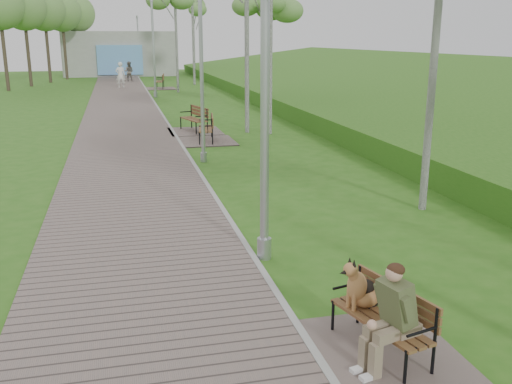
# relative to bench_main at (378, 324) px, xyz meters

# --- Properties ---
(ground) EXTENTS (120.00, 120.00, 0.00)m
(ground) POSITION_rel_bench_main_xyz_m (-0.67, 0.19, -0.39)
(ground) COLOR #2D6317
(ground) RESTS_ON ground
(walkway) EXTENTS (3.50, 67.00, 0.04)m
(walkway) POSITION_rel_bench_main_xyz_m (-2.42, 21.69, -0.37)
(walkway) COLOR #70615B
(walkway) RESTS_ON ground
(kerb) EXTENTS (0.10, 67.00, 0.05)m
(kerb) POSITION_rel_bench_main_xyz_m (-0.67, 21.69, -0.37)
(kerb) COLOR #999993
(kerb) RESTS_ON ground
(embankment) EXTENTS (14.00, 70.00, 1.60)m
(embankment) POSITION_rel_bench_main_xyz_m (11.33, 20.19, -0.39)
(embankment) COLOR #467A25
(embankment) RESTS_ON ground
(building_north) EXTENTS (10.00, 5.20, 4.00)m
(building_north) POSITION_rel_bench_main_xyz_m (-2.17, 51.17, 1.60)
(building_north) COLOR #9E9E99
(building_north) RESTS_ON ground
(bench_main) EXTENTS (1.62, 1.80, 1.41)m
(bench_main) POSITION_rel_bench_main_xyz_m (0.00, 0.00, 0.00)
(bench_main) COLOR #70615B
(bench_main) RESTS_ON ground
(bench_second) EXTENTS (1.84, 2.04, 1.13)m
(bench_second) POSITION_rel_bench_main_xyz_m (0.22, 13.90, -0.18)
(bench_second) COLOR #70615B
(bench_second) RESTS_ON ground
(bench_third) EXTENTS (1.92, 2.14, 1.18)m
(bench_third) POSITION_rel_bench_main_xyz_m (0.11, 16.10, -0.17)
(bench_third) COLOR #70615B
(bench_third) RESTS_ON ground
(bench_far) EXTENTS (2.04, 2.27, 1.25)m
(bench_far) POSITION_rel_bench_main_xyz_m (0.31, 35.36, -0.15)
(bench_far) COLOR #70615B
(bench_far) RESTS_ON ground
(lamp_post_near) EXTENTS (0.23, 0.23, 5.92)m
(lamp_post_near) POSITION_rel_bench_main_xyz_m (-0.50, 3.13, 2.38)
(lamp_post_near) COLOR #A4A7AC
(lamp_post_near) RESTS_ON ground
(lamp_post_second) EXTENTS (0.18, 0.18, 4.75)m
(lamp_post_second) POSITION_rel_bench_main_xyz_m (-0.34, 10.69, 1.83)
(lamp_post_second) COLOR #A4A7AC
(lamp_post_second) RESTS_ON ground
(lamp_post_third) EXTENTS (0.22, 0.22, 5.70)m
(lamp_post_third) POSITION_rel_bench_main_xyz_m (-0.39, 29.47, 2.27)
(lamp_post_third) COLOR #A4A7AC
(lamp_post_third) RESTS_ON ground
(lamp_post_far) EXTENTS (0.21, 0.21, 5.37)m
(lamp_post_far) POSITION_rel_bench_main_xyz_m (-0.42, 49.79, 2.12)
(lamp_post_far) COLOR #A4A7AC
(lamp_post_far) RESTS_ON ground
(pedestrian_near) EXTENTS (0.71, 0.51, 1.81)m
(pedestrian_near) POSITION_rel_bench_main_xyz_m (-2.31, 36.50, 0.52)
(pedestrian_near) COLOR white
(pedestrian_near) RESTS_ON ground
(pedestrian_far) EXTENTS (0.93, 0.82, 1.60)m
(pedestrian_far) POSITION_rel_bench_main_xyz_m (-1.58, 42.69, 0.41)
(pedestrian_far) COLOR gray
(pedestrian_far) RESTS_ON ground
(birch_distant_b) EXTENTS (2.51, 2.51, 8.03)m
(birch_distant_b) POSITION_rel_bench_main_xyz_m (4.34, 47.21, 5.91)
(birch_distant_b) COLOR silver
(birch_distant_b) RESTS_ON ground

